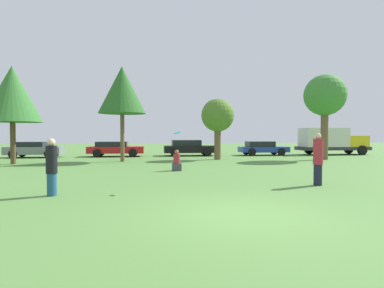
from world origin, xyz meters
TOP-DOWN VIEW (x-y plane):
  - ground_plane at (0.00, 0.00)m, footprint 120.00×120.00m
  - person_thrower at (-4.86, 2.86)m, footprint 0.32×0.32m
  - person_catcher at (3.92, 3.54)m, footprint 0.34×0.34m
  - frisbee at (-1.09, 3.37)m, footprint 0.24×0.24m
  - bystander_sitting at (-0.63, 8.77)m, footprint 0.45×0.38m
  - tree_0 at (-10.27, 13.71)m, footprint 3.44×3.44m
  - tree_1 at (-3.77, 14.67)m, footprint 3.16×3.16m
  - tree_2 at (2.98, 15.52)m, footprint 2.40×2.40m
  - tree_3 at (10.61, 14.28)m, footprint 2.97×2.97m
  - parked_car_grey at (-11.06, 19.51)m, footprint 4.24×1.98m
  - parked_car_red at (-4.76, 19.79)m, footprint 4.56×2.10m
  - parked_car_black at (1.44, 19.91)m, footprint 4.53×2.14m
  - parked_car_blue at (7.93, 19.60)m, footprint 4.25×1.93m
  - delivery_truck_yellow at (14.44, 19.62)m, footprint 6.45×2.26m

SIDE VIEW (x-z plane):
  - ground_plane at x=0.00m, z-range 0.00..0.00m
  - bystander_sitting at x=-0.63m, z-range -0.10..0.94m
  - parked_car_blue at x=7.93m, z-range 0.04..1.26m
  - parked_car_grey at x=-11.06m, z-range 0.04..1.29m
  - parked_car_red at x=-4.76m, z-range 0.05..1.29m
  - parked_car_black at x=1.44m, z-range 0.03..1.39m
  - person_thrower at x=-4.86m, z-range 0.01..1.70m
  - person_catcher at x=3.92m, z-range 0.01..1.86m
  - delivery_truck_yellow at x=14.44m, z-range 0.09..2.50m
  - frisbee at x=-1.09m, z-range 1.81..1.93m
  - tree_2 at x=2.98m, z-range 0.94..5.37m
  - tree_0 at x=-10.27m, z-range 1.27..7.30m
  - tree_3 at x=10.61m, z-range 1.49..7.65m
  - tree_1 at x=-3.77m, z-range 1.59..7.99m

